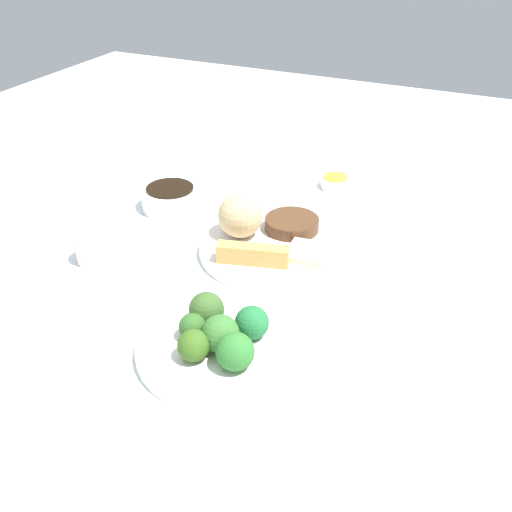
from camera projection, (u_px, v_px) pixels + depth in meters
tabletop at (254, 253)px, 1.08m from camera, size 2.20×2.20×0.02m
main_plate at (273, 249)px, 1.06m from camera, size 0.26×0.26×0.02m
rice_scoop at (240, 216)px, 1.07m from camera, size 0.08×0.08×0.08m
spring_roll at (253, 255)px, 1.00m from camera, size 0.12×0.06×0.03m
crab_rangoon_wonton at (308, 253)px, 1.02m from camera, size 0.07×0.07×0.01m
stir_fry_heap at (292, 224)px, 1.10m from camera, size 0.10×0.10×0.02m
broccoli_plate at (222, 348)px, 0.84m from camera, size 0.23×0.23×0.01m
broccoli_floret_0 at (207, 309)px, 0.86m from camera, size 0.05×0.05×0.05m
broccoli_floret_1 at (192, 327)px, 0.84m from camera, size 0.04×0.04×0.04m
broccoli_floret_2 at (252, 323)px, 0.84m from camera, size 0.05×0.05×0.05m
broccoli_floret_3 at (220, 334)px, 0.81m from camera, size 0.05×0.05×0.05m
broccoli_floret_4 at (235, 352)px, 0.78m from camera, size 0.05×0.05×0.05m
broccoli_floret_5 at (194, 345)px, 0.80m from camera, size 0.04×0.04×0.04m
soy_sauce_bowl at (171, 199)px, 1.20m from camera, size 0.11×0.11×0.04m
soy_sauce_bowl_liquid at (170, 188)px, 1.19m from camera, size 0.09×0.09×0.00m
sauce_ramekin_hot_mustard at (335, 183)px, 1.29m from camera, size 0.06×0.06×0.02m
sauce_ramekin_hot_mustard_liquid at (336, 177)px, 1.28m from camera, size 0.05×0.05×0.00m
teacup at (93, 249)px, 1.03m from camera, size 0.06×0.06×0.05m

